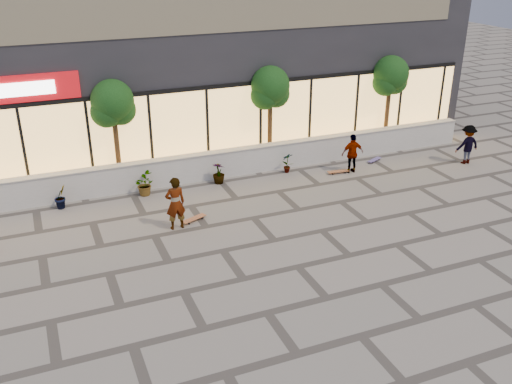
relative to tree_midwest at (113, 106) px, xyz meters
name	(u,v)px	position (x,y,z in m)	size (l,w,h in m)	color
ground	(298,267)	(3.50, -7.70, -2.99)	(80.00, 80.00, 0.00)	gray
planter_wall	(216,165)	(3.50, -0.70, -2.46)	(22.00, 0.42, 1.04)	silver
retail_building	(173,42)	(3.50, 4.79, 1.26)	(24.00, 9.17, 8.50)	#26262B
shrub_b	(61,197)	(-2.20, -1.25, -2.58)	(0.45, 0.36, 0.81)	#123912
shrub_c	(143,184)	(0.60, -1.25, -2.58)	(0.73, 0.63, 0.81)	#123912
shrub_d	(219,173)	(3.40, -1.25, -2.58)	(0.45, 0.45, 0.81)	#123912
shrub_e	(287,163)	(6.20, -1.25, -2.58)	(0.43, 0.29, 0.81)	#123912
tree_midwest	(113,106)	(0.00, 0.00, 0.00)	(1.60, 1.50, 3.92)	#4F301C
tree_mideast	(270,90)	(6.00, 0.00, 0.00)	(1.60, 1.50, 3.92)	#4F301C
tree_east	(390,78)	(11.50, 0.00, 0.00)	(1.60, 1.50, 3.92)	#4F301C
skater_center	(175,203)	(1.00, -4.17, -2.13)	(0.63, 0.41, 1.72)	white
skater_right_near	(352,153)	(8.52, -2.18, -2.21)	(0.90, 0.38, 1.54)	white
skater_right_far	(467,144)	(13.29, -3.08, -2.19)	(1.03, 0.59, 1.59)	maroon
skateboard_center	(194,219)	(1.64, -3.91, -2.90)	(0.89, 0.54, 0.11)	#985632
skateboard_right_near	(338,171)	(7.98, -2.12, -2.90)	(0.87, 0.30, 0.10)	brown
skateboard_right_far	(375,160)	(10.00, -1.55, -2.91)	(0.78, 0.51, 0.09)	#5F5093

